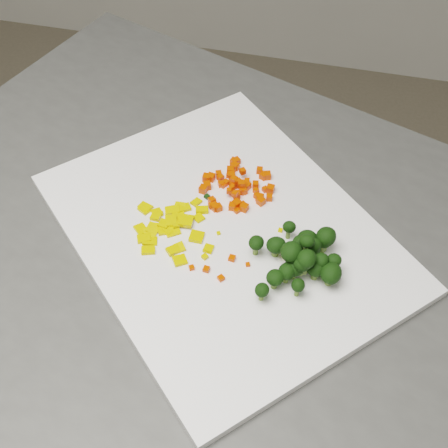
% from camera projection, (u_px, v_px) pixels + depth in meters
% --- Properties ---
extents(counter_block, '(1.12, 0.95, 0.90)m').
position_uv_depth(counter_block, '(228.00, 410.00, 1.10)').
color(counter_block, '#4A4A47').
rests_on(counter_block, ground).
extents(cutting_board, '(0.54, 0.54, 0.01)m').
position_uv_depth(cutting_board, '(224.00, 232.00, 0.77)').
color(cutting_board, white).
rests_on(cutting_board, counter_block).
extents(carrot_pile, '(0.09, 0.09, 0.03)m').
position_uv_depth(carrot_pile, '(238.00, 182.00, 0.80)').
color(carrot_pile, '#EE3202').
rests_on(carrot_pile, cutting_board).
extents(pepper_pile, '(0.11, 0.11, 0.02)m').
position_uv_depth(pepper_pile, '(177.00, 224.00, 0.76)').
color(pepper_pile, '#E2B60B').
rests_on(pepper_pile, cutting_board).
extents(broccoli_pile, '(0.11, 0.11, 0.05)m').
position_uv_depth(broccoli_pile, '(296.00, 259.00, 0.70)').
color(broccoli_pile, black).
rests_on(broccoli_pile, cutting_board).
extents(carrot_cube_0, '(0.01, 0.01, 0.01)m').
position_uv_depth(carrot_cube_0, '(231.00, 176.00, 0.82)').
color(carrot_cube_0, '#EE3202').
rests_on(carrot_cube_0, carrot_pile).
extents(carrot_cube_1, '(0.01, 0.01, 0.01)m').
position_uv_depth(carrot_cube_1, '(219.00, 174.00, 0.82)').
color(carrot_cube_1, '#EE3202').
rests_on(carrot_cube_1, carrot_pile).
extents(carrot_cube_2, '(0.01, 0.01, 0.01)m').
position_uv_depth(carrot_cube_2, '(237.00, 204.00, 0.78)').
color(carrot_cube_2, '#EE3202').
rests_on(carrot_cube_2, carrot_pile).
extents(carrot_cube_3, '(0.01, 0.01, 0.01)m').
position_uv_depth(carrot_cube_3, '(206.00, 178.00, 0.81)').
color(carrot_cube_3, '#EE3202').
rests_on(carrot_cube_3, carrot_pile).
extents(carrot_cube_4, '(0.01, 0.01, 0.01)m').
position_uv_depth(carrot_cube_4, '(270.00, 189.00, 0.80)').
color(carrot_cube_4, '#EE3202').
rests_on(carrot_cube_4, carrot_pile).
extents(carrot_cube_5, '(0.01, 0.01, 0.01)m').
position_uv_depth(carrot_cube_5, '(211.00, 206.00, 0.78)').
color(carrot_cube_5, '#EE3202').
rests_on(carrot_cube_5, carrot_pile).
extents(carrot_cube_6, '(0.01, 0.01, 0.01)m').
position_uv_depth(carrot_cube_6, '(220.00, 178.00, 0.82)').
color(carrot_cube_6, '#EE3202').
rests_on(carrot_cube_6, carrot_pile).
extents(carrot_cube_7, '(0.01, 0.01, 0.01)m').
position_uv_depth(carrot_cube_7, '(241.00, 184.00, 0.80)').
color(carrot_cube_7, '#EE3202').
rests_on(carrot_cube_7, carrot_pile).
extents(carrot_cube_8, '(0.01, 0.01, 0.01)m').
position_uv_depth(carrot_cube_8, '(237.00, 195.00, 0.80)').
color(carrot_cube_8, '#EE3202').
rests_on(carrot_cube_8, carrot_pile).
extents(carrot_cube_9, '(0.01, 0.01, 0.01)m').
position_uv_depth(carrot_cube_9, '(226.00, 183.00, 0.81)').
color(carrot_cube_9, '#EE3202').
rests_on(carrot_cube_9, carrot_pile).
extents(carrot_cube_10, '(0.01, 0.01, 0.01)m').
position_uv_depth(carrot_cube_10, '(232.00, 206.00, 0.78)').
color(carrot_cube_10, '#EE3202').
rests_on(carrot_cube_10, carrot_pile).
extents(carrot_cube_11, '(0.01, 0.01, 0.01)m').
position_uv_depth(carrot_cube_11, '(215.00, 207.00, 0.78)').
color(carrot_cube_11, '#EE3202').
rests_on(carrot_cube_11, carrot_pile).
extents(carrot_cube_12, '(0.01, 0.01, 0.01)m').
position_uv_depth(carrot_cube_12, '(242.00, 184.00, 0.81)').
color(carrot_cube_12, '#EE3202').
rests_on(carrot_cube_12, carrot_pile).
extents(carrot_cube_13, '(0.01, 0.01, 0.01)m').
position_uv_depth(carrot_cube_13, '(236.00, 161.00, 0.84)').
color(carrot_cube_13, '#EE3202').
rests_on(carrot_cube_13, carrot_pile).
extents(carrot_cube_14, '(0.01, 0.01, 0.01)m').
position_uv_depth(carrot_cube_14, '(256.00, 191.00, 0.80)').
color(carrot_cube_14, '#EE3202').
rests_on(carrot_cube_14, carrot_pile).
extents(carrot_cube_15, '(0.01, 0.01, 0.01)m').
position_uv_depth(carrot_cube_15, '(234.00, 185.00, 0.81)').
color(carrot_cube_15, '#EE3202').
rests_on(carrot_cube_15, carrot_pile).
extents(carrot_cube_16, '(0.01, 0.01, 0.01)m').
position_uv_depth(carrot_cube_16, '(223.00, 185.00, 0.81)').
color(carrot_cube_16, '#EE3202').
rests_on(carrot_cube_16, carrot_pile).
extents(carrot_cube_17, '(0.01, 0.01, 0.01)m').
position_uv_depth(carrot_cube_17, '(235.00, 194.00, 0.79)').
color(carrot_cube_17, '#EE3202').
rests_on(carrot_cube_17, carrot_pile).
extents(carrot_cube_18, '(0.01, 0.01, 0.01)m').
position_uv_depth(carrot_cube_18, '(247.00, 186.00, 0.81)').
color(carrot_cube_18, '#EE3202').
rests_on(carrot_cube_18, carrot_pile).
extents(carrot_cube_19, '(0.01, 0.01, 0.01)m').
position_uv_depth(carrot_cube_19, '(243.00, 171.00, 0.81)').
color(carrot_cube_19, '#EE3202').
rests_on(carrot_cube_19, carrot_pile).
extents(carrot_cube_20, '(0.01, 0.01, 0.01)m').
position_uv_depth(carrot_cube_20, '(229.00, 191.00, 0.79)').
color(carrot_cube_20, '#EE3202').
rests_on(carrot_cube_20, carrot_pile).
extents(carrot_cube_21, '(0.01, 0.01, 0.01)m').
position_uv_depth(carrot_cube_21, '(265.00, 189.00, 0.80)').
color(carrot_cube_21, '#EE3202').
rests_on(carrot_cube_21, carrot_pile).
extents(carrot_cube_22, '(0.01, 0.01, 0.01)m').
position_uv_depth(carrot_cube_22, '(239.00, 182.00, 0.80)').
color(carrot_cube_22, '#EE3202').
rests_on(carrot_cube_22, carrot_pile).
extents(carrot_cube_23, '(0.01, 0.01, 0.01)m').
position_uv_depth(carrot_cube_23, '(245.00, 208.00, 0.78)').
color(carrot_cube_23, '#EE3202').
rests_on(carrot_cube_23, carrot_pile).
extents(carrot_cube_24, '(0.01, 0.01, 0.01)m').
position_uv_depth(carrot_cube_24, '(238.00, 181.00, 0.80)').
color(carrot_cube_24, '#EE3202').
rests_on(carrot_cube_24, carrot_pile).
extents(carrot_cube_25, '(0.01, 0.01, 0.01)m').
position_uv_depth(carrot_cube_25, '(214.00, 201.00, 0.79)').
color(carrot_cube_25, '#EE3202').
rests_on(carrot_cube_25, carrot_pile).
extents(carrot_cube_26, '(0.01, 0.01, 0.01)m').
position_uv_depth(carrot_cube_26, '(218.00, 208.00, 0.78)').
color(carrot_cube_26, '#EE3202').
rests_on(carrot_cube_26, carrot_pile).
extents(carrot_cube_27, '(0.01, 0.01, 0.01)m').
position_uv_depth(carrot_cube_27, '(267.00, 175.00, 0.82)').
color(carrot_cube_27, '#EE3202').
rests_on(carrot_cube_27, carrot_pile).
extents(carrot_cube_28, '(0.01, 0.01, 0.01)m').
position_uv_depth(carrot_cube_28, '(243.00, 190.00, 0.80)').
color(carrot_cube_28, '#EE3202').
rests_on(carrot_cube_28, carrot_pile).
extents(carrot_cube_29, '(0.01, 0.01, 0.01)m').
position_uv_depth(carrot_cube_29, '(235.00, 166.00, 0.83)').
color(carrot_cube_29, '#EE3202').
rests_on(carrot_cube_29, carrot_pile).
extents(carrot_cube_30, '(0.01, 0.01, 0.01)m').
position_uv_depth(carrot_cube_30, '(261.00, 201.00, 0.79)').
color(carrot_cube_30, '#EE3202').
rests_on(carrot_cube_30, carrot_pile).
extents(carrot_cube_31, '(0.01, 0.01, 0.01)m').
position_uv_depth(carrot_cube_31, '(241.00, 185.00, 0.81)').
color(carrot_cube_31, '#EE3202').
rests_on(carrot_cube_31, carrot_pile).
extents(carrot_cube_32, '(0.01, 0.01, 0.01)m').
position_uv_depth(carrot_cube_32, '(232.00, 187.00, 0.79)').
color(carrot_cube_32, '#EE3202').
rests_on(carrot_cube_32, carrot_pile).
extents(carrot_cube_33, '(0.01, 0.01, 0.01)m').
position_uv_depth(carrot_cube_33, '(229.00, 175.00, 0.82)').
color(carrot_cube_33, '#EE3202').
rests_on(carrot_cube_33, carrot_pile).
extents(carrot_cube_34, '(0.01, 0.01, 0.01)m').
position_uv_depth(carrot_cube_34, '(232.00, 175.00, 0.82)').
color(carrot_cube_34, '#EE3202').
rests_on(carrot_cube_34, carrot_pile).
extents(carrot_cube_35, '(0.01, 0.01, 0.01)m').
position_uv_depth(carrot_cube_35, '(231.00, 171.00, 0.82)').
color(carrot_cube_35, '#EE3202').
rests_on(carrot_cube_35, carrot_pile).
extents(carrot_cube_36, '(0.01, 0.01, 0.01)m').
position_uv_depth(carrot_cube_36, '(230.00, 170.00, 0.82)').
color(carrot_cube_36, '#EE3202').
rests_on(carrot_cube_36, carrot_pile).
extents(carrot_cube_37, '(0.01, 0.01, 0.01)m').
position_uv_depth(carrot_cube_37, '(244.00, 191.00, 0.80)').
color(carrot_cube_37, '#EE3202').
rests_on(carrot_cube_37, carrot_pile).
extents(carrot_cube_38, '(0.01, 0.01, 0.01)m').
position_uv_depth(carrot_cube_38, '(236.00, 166.00, 0.83)').
color(carrot_cube_38, '#EE3202').
rests_on(carrot_cube_38, carrot_pile).
extents(carrot_cube_39, '(0.01, 0.01, 0.01)m').
position_uv_depth(carrot_cube_39, '(232.00, 191.00, 0.80)').
color(carrot_cube_39, '#EE3202').
rests_on(carrot_cube_39, carrot_pile).
extents(carrot_cube_40, '(0.01, 0.01, 0.01)m').
position_uv_depth(carrot_cube_40, '(234.00, 180.00, 0.80)').
color(carrot_cube_40, '#EE3202').
rests_on(carrot_cube_40, carrot_pile).
extents(carrot_cube_41, '(0.01, 0.01, 0.01)m').
position_uv_depth(carrot_cube_41, '(212.00, 201.00, 0.79)').
color(carrot_cube_41, '#EE3202').
rests_on(carrot_cube_41, carrot_pile).
extents(carrot_cube_42, '(0.01, 0.01, 0.01)m').
position_uv_depth(carrot_cube_42, '(207.00, 186.00, 0.81)').
color(carrot_cube_42, '#EE3202').
rests_on(carrot_cube_42, carrot_pile).
extents(carrot_cube_43, '(0.01, 0.01, 0.01)m').
position_uv_depth(carrot_cube_43, '(247.00, 181.00, 0.81)').
color(carrot_cube_43, '#EE3202').
rests_on(carrot_cube_43, carrot_pile).
extents(carrot_cube_44, '(0.01, 0.01, 0.01)m').
position_uv_depth(carrot_cube_44, '(260.00, 198.00, 0.79)').
color(carrot_cube_44, '#EE3202').
rests_on(carrot_cube_44, carrot_pile).
extents(carrot_cube_45, '(0.01, 0.01, 0.01)m').
position_uv_depth(carrot_cube_45, '(203.00, 189.00, 0.80)').
color(carrot_cube_45, '#EE3202').
rests_on(carrot_cube_45, carrot_pile).
extents(carrot_cube_46, '(0.01, 0.01, 0.01)m').
position_uv_depth(carrot_cube_46, '(236.00, 185.00, 0.81)').
color(carrot_cube_46, '#EE3202').
rests_on(carrot_cube_46, carrot_pile).
extents(carrot_cube_47, '(0.01, 0.01, 0.01)m').
position_uv_depth(carrot_cube_47, '(221.00, 184.00, 0.81)').
color(carrot_cube_47, '#EE3202').
rests_on(carrot_cube_47, carrot_pile).
extents(carrot_cube_48, '(0.01, 0.01, 0.01)m').
position_uv_depth(carrot_cube_48, '(211.00, 177.00, 0.81)').
color(carrot_cube_48, '#EE3202').
rests_on(carrot_cube_48, carrot_pile).
extents(carrot_cube_49, '(0.01, 0.01, 0.01)m').
position_uv_depth(carrot_cube_49, '(257.00, 196.00, 0.80)').
color(carrot_cube_49, '#EE3202').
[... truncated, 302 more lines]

